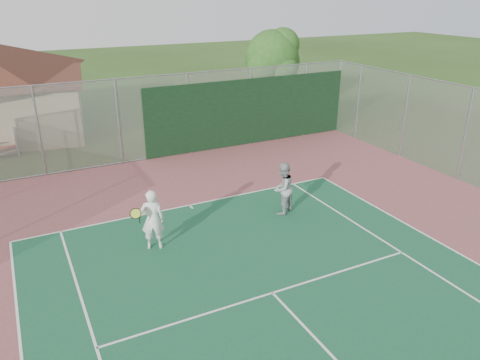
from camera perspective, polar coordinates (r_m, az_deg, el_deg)
name	(u,v)px	position (r m, az deg, el deg)	size (l,w,h in m)	color
back_fence	(191,116)	(20.44, -5.97, 7.76)	(20.08, 0.11, 3.53)	gray
side_fence_right	(405,117)	(21.06, 19.45, 7.28)	(0.08, 9.00, 3.50)	gray
tree	(273,59)	(26.66, 4.10, 14.53)	(3.48, 3.29, 4.85)	#372714
player_white_front	(152,220)	(13.05, -10.64, -4.82)	(1.06, 0.70, 1.75)	silver
player_grey_back	(282,189)	(14.91, 5.20, -1.11)	(1.02, 0.94, 1.70)	#96989B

